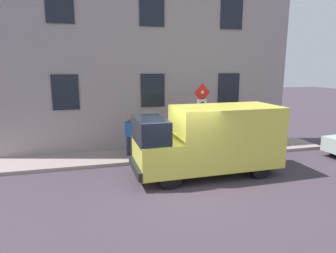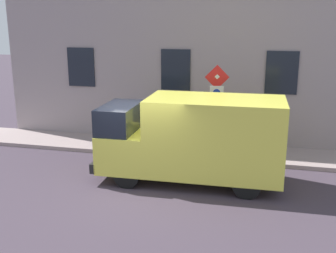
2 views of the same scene
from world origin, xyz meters
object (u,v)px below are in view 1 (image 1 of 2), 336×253
bicycle_black (219,138)px  bicycle_red (181,141)px  delivery_van (210,139)px  bicycle_green (200,139)px  pedestrian (130,134)px  sign_post_stacked (202,112)px

bicycle_black → bicycle_red: bearing=-7.2°
bicycle_black → delivery_van: bearing=53.0°
bicycle_black → bicycle_green: bearing=-7.3°
delivery_van → pedestrian: size_ratio=3.12×
sign_post_stacked → bicycle_green: (1.18, -0.41, -1.53)m
delivery_van → bicycle_black: delivery_van is taller
bicycle_green → sign_post_stacked: bearing=69.4°
sign_post_stacked → pedestrian: size_ratio=1.72×
delivery_van → pedestrian: (2.59, 2.56, -0.26)m
sign_post_stacked → delivery_van: size_ratio=0.55×
bicycle_red → sign_post_stacked: bearing=110.7°
bicycle_green → bicycle_red: same height
delivery_van → bicycle_green: size_ratio=3.14×
sign_post_stacked → bicycle_red: bearing=24.9°
bicycle_red → pedestrian: bearing=7.3°
sign_post_stacked → bicycle_green: bearing=-19.2°
sign_post_stacked → bicycle_black: 2.36m
bicycle_black → bicycle_red: (0.00, 1.92, 0.00)m
delivery_van → bicycle_black: bearing=-121.0°
delivery_van → bicycle_red: delivery_van is taller
bicycle_green → bicycle_black: bearing=178.6°
sign_post_stacked → bicycle_red: size_ratio=1.73×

